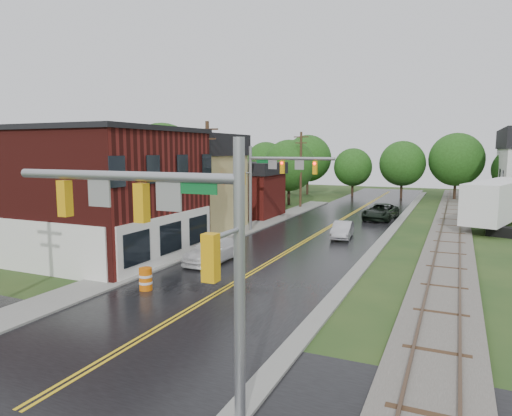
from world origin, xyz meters
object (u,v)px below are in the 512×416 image
Objects in this scene: suv_dark at (380,212)px; semi_trailer at (499,200)px; tree_left_c at (232,170)px; traffic_signal_far at (274,173)px; tree_left_a at (75,171)px; tree_left_b at (163,161)px; utility_pole_b at (208,179)px; tree_left_e at (290,167)px; construction_barrel at (146,279)px; brick_building at (80,192)px; traffic_signal_near at (166,224)px; pickup_white at (213,251)px; utility_pole_c at (301,168)px; sedan_silver at (342,230)px.

semi_trailer is at bearing 5.56° from suv_dark.
traffic_signal_far is at bearing -51.18° from tree_left_c.
tree_left_a is at bearing -139.19° from suv_dark.
tree_left_a is 0.89× the size of tree_left_b.
tree_left_a reaches higher than traffic_signal_far.
suv_dark is (21.35, 6.18, -4.93)m from tree_left_b.
utility_pole_b is 1.59× the size of suv_dark.
traffic_signal_far is 0.90× the size of tree_left_e.
construction_barrel is (10.37, -29.90, -3.95)m from tree_left_c.
tree_left_e is 0.59× the size of semi_trailer.
brick_building reaches higher than traffic_signal_near.
utility_pole_b is 13.13m from construction_barrel.
traffic_signal_far is 17.56m from construction_barrel.
pickup_white is (5.59, -29.52, -4.10)m from tree_left_e.
suv_dark is (10.30, 16.08, -3.94)m from utility_pole_b.
utility_pole_c reaches higher than suv_dark.
tree_left_a reaches higher than traffic_signal_near.
sedan_silver is (22.12, 5.26, -4.46)m from tree_left_a.
brick_building is 9.94m from pickup_white.
traffic_signal_near is at bearing -54.51° from tree_left_b.
tree_left_a reaches higher than construction_barrel.
tree_left_b is 0.71× the size of semi_trailer.
construction_barrel is at bearing -56.72° from tree_left_b.
tree_left_a is 1.76× the size of pickup_white.
tree_left_a is at bearing 162.95° from pickup_white.
traffic_signal_far is 16.56m from tree_left_c.
traffic_signal_near reaches higher than semi_trailer.
traffic_signal_far is at bearing 56.32° from utility_pole_b.
tree_left_c is (-17.32, 37.90, -0.46)m from traffic_signal_near.
tree_left_e is at bearing 57.26° from tree_left_b.
tree_left_a is 0.63× the size of semi_trailer.
utility_pole_b is 2.26× the size of sedan_silver.
traffic_signal_near is at bearing -49.04° from construction_barrel.
utility_pole_c is at bearing 47.61° from tree_left_b.
sedan_silver is (20.12, -4.74, -5.06)m from tree_left_b.
tree_left_e is at bearing 98.52° from construction_barrel.
sedan_silver is (16.12, -12.74, -3.86)m from tree_left_c.
suv_dark is at bearing 57.84° from traffic_signal_far.
construction_barrel is at bearing -90.62° from pickup_white.
utility_pole_c is at bearing 78.91° from brick_building.
tree_left_b is 32.40m from semi_trailer.
construction_barrel is at bearing -81.48° from tree_left_e.
suv_dark is 0.41× the size of semi_trailer.
brick_building is 1.87× the size of tree_left_c.
utility_pole_c is 7.95× the size of construction_barrel.
traffic_signal_near is 36.73m from tree_left_b.
pickup_white reaches higher than sedan_silver.
pickup_white is at bearing -18.40° from tree_left_a.
brick_building is 24.94m from tree_left_c.
tree_left_c is (-7.05, -4.10, -0.21)m from utility_pole_c.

